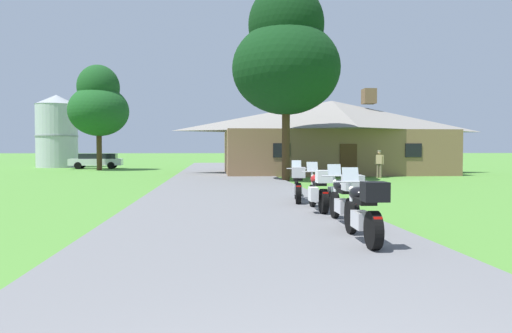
{
  "coord_description": "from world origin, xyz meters",
  "views": [
    {
      "loc": [
        -0.71,
        -1.83,
        1.69
      ],
      "look_at": [
        0.98,
        16.09,
        1.05
      ],
      "focal_mm": 31.79,
      "sensor_mm": 36.0,
      "label": 1
    }
  ],
  "objects_px": {
    "motorcycle_black_nearest_to_camera": "(364,211)",
    "tree_left_far": "(99,104)",
    "motorcycle_silver_farthest_in_row": "(298,184)",
    "motorcycle_black_second_in_row": "(345,199)",
    "tree_by_lodge_front": "(286,56)",
    "metal_silo_distant": "(57,131)",
    "motorcycle_red_third_in_row": "(320,191)",
    "bystander_tan_shirt_near_lodge": "(379,162)",
    "parked_white_suv_far_left": "(97,160)"
  },
  "relations": [
    {
      "from": "tree_left_far",
      "to": "parked_white_suv_far_left",
      "type": "relative_size",
      "value": 1.88
    },
    {
      "from": "motorcycle_black_nearest_to_camera",
      "to": "tree_left_far",
      "type": "height_order",
      "value": "tree_left_far"
    },
    {
      "from": "motorcycle_red_third_in_row",
      "to": "tree_by_lodge_front",
      "type": "relative_size",
      "value": 0.19
    },
    {
      "from": "motorcycle_silver_farthest_in_row",
      "to": "tree_left_far",
      "type": "bearing_deg",
      "value": 124.02
    },
    {
      "from": "motorcycle_red_third_in_row",
      "to": "parked_white_suv_far_left",
      "type": "height_order",
      "value": "parked_white_suv_far_left"
    },
    {
      "from": "motorcycle_black_second_in_row",
      "to": "tree_by_lodge_front",
      "type": "distance_m",
      "value": 16.25
    },
    {
      "from": "motorcycle_silver_farthest_in_row",
      "to": "metal_silo_distant",
      "type": "bearing_deg",
      "value": 127.21
    },
    {
      "from": "tree_left_far",
      "to": "bystander_tan_shirt_near_lodge",
      "type": "bearing_deg",
      "value": -32.36
    },
    {
      "from": "motorcycle_black_nearest_to_camera",
      "to": "motorcycle_silver_farthest_in_row",
      "type": "xyz_separation_m",
      "value": [
        0.02,
        6.41,
        0.0
      ]
    },
    {
      "from": "motorcycle_black_nearest_to_camera",
      "to": "bystander_tan_shirt_near_lodge",
      "type": "xyz_separation_m",
      "value": [
        7.5,
        19.19,
        0.33
      ]
    },
    {
      "from": "bystander_tan_shirt_near_lodge",
      "to": "motorcycle_red_third_in_row",
      "type": "bearing_deg",
      "value": 94.57
    },
    {
      "from": "bystander_tan_shirt_near_lodge",
      "to": "parked_white_suv_far_left",
      "type": "height_order",
      "value": "bystander_tan_shirt_near_lodge"
    },
    {
      "from": "metal_silo_distant",
      "to": "motorcycle_silver_farthest_in_row",
      "type": "bearing_deg",
      "value": -60.89
    },
    {
      "from": "motorcycle_black_second_in_row",
      "to": "tree_by_lodge_front",
      "type": "bearing_deg",
      "value": 86.81
    },
    {
      "from": "motorcycle_red_third_in_row",
      "to": "parked_white_suv_far_left",
      "type": "relative_size",
      "value": 0.44
    },
    {
      "from": "bystander_tan_shirt_near_lodge",
      "to": "metal_silo_distant",
      "type": "height_order",
      "value": "metal_silo_distant"
    },
    {
      "from": "motorcycle_black_second_in_row",
      "to": "tree_left_far",
      "type": "height_order",
      "value": "tree_left_far"
    },
    {
      "from": "motorcycle_black_nearest_to_camera",
      "to": "motorcycle_black_second_in_row",
      "type": "height_order",
      "value": "same"
    },
    {
      "from": "motorcycle_black_second_in_row",
      "to": "tree_left_far",
      "type": "bearing_deg",
      "value": 113.86
    },
    {
      "from": "motorcycle_red_third_in_row",
      "to": "bystander_tan_shirt_near_lodge",
      "type": "relative_size",
      "value": 1.24
    },
    {
      "from": "bystander_tan_shirt_near_lodge",
      "to": "metal_silo_distant",
      "type": "relative_size",
      "value": 0.23
    },
    {
      "from": "motorcycle_red_third_in_row",
      "to": "tree_left_far",
      "type": "distance_m",
      "value": 30.68
    },
    {
      "from": "motorcycle_black_second_in_row",
      "to": "motorcycle_silver_farthest_in_row",
      "type": "relative_size",
      "value": 1.0
    },
    {
      "from": "motorcycle_black_nearest_to_camera",
      "to": "tree_left_far",
      "type": "relative_size",
      "value": 0.23
    },
    {
      "from": "motorcycle_black_nearest_to_camera",
      "to": "motorcycle_red_third_in_row",
      "type": "distance_m",
      "value": 4.16
    },
    {
      "from": "motorcycle_black_second_in_row",
      "to": "bystander_tan_shirt_near_lodge",
      "type": "bearing_deg",
      "value": 68.11
    },
    {
      "from": "motorcycle_black_second_in_row",
      "to": "motorcycle_silver_farthest_in_row",
      "type": "distance_m",
      "value": 4.4
    },
    {
      "from": "metal_silo_distant",
      "to": "parked_white_suv_far_left",
      "type": "relative_size",
      "value": 1.53
    },
    {
      "from": "motorcycle_black_second_in_row",
      "to": "parked_white_suv_far_left",
      "type": "xyz_separation_m",
      "value": [
        -13.58,
        33.1,
        0.16
      ]
    },
    {
      "from": "tree_by_lodge_front",
      "to": "tree_left_far",
      "type": "height_order",
      "value": "tree_by_lodge_front"
    },
    {
      "from": "bystander_tan_shirt_near_lodge",
      "to": "metal_silo_distant",
      "type": "xyz_separation_m",
      "value": [
        -25.67,
        19.89,
        2.66
      ]
    },
    {
      "from": "motorcycle_black_second_in_row",
      "to": "bystander_tan_shirt_near_lodge",
      "type": "relative_size",
      "value": 1.24
    },
    {
      "from": "motorcycle_red_third_in_row",
      "to": "parked_white_suv_far_left",
      "type": "distance_m",
      "value": 33.79
    },
    {
      "from": "metal_silo_distant",
      "to": "tree_left_far",
      "type": "bearing_deg",
      "value": -51.33
    },
    {
      "from": "metal_silo_distant",
      "to": "parked_white_suv_far_left",
      "type": "height_order",
      "value": "metal_silo_distant"
    },
    {
      "from": "tree_by_lodge_front",
      "to": "parked_white_suv_far_left",
      "type": "distance_m",
      "value": 24.11
    },
    {
      "from": "motorcycle_black_second_in_row",
      "to": "metal_silo_distant",
      "type": "bearing_deg",
      "value": 117.42
    },
    {
      "from": "motorcycle_silver_farthest_in_row",
      "to": "parked_white_suv_far_left",
      "type": "xyz_separation_m",
      "value": [
        -13.35,
        28.7,
        0.16
      ]
    },
    {
      "from": "motorcycle_black_second_in_row",
      "to": "motorcycle_silver_farthest_in_row",
      "type": "bearing_deg",
      "value": 93.98
    },
    {
      "from": "motorcycle_red_third_in_row",
      "to": "tree_left_far",
      "type": "xyz_separation_m",
      "value": [
        -12.48,
        27.57,
        5.0
      ]
    },
    {
      "from": "motorcycle_black_second_in_row",
      "to": "motorcycle_red_third_in_row",
      "type": "xyz_separation_m",
      "value": [
        -0.05,
        2.13,
        -0.01
      ]
    },
    {
      "from": "motorcycle_red_third_in_row",
      "to": "parked_white_suv_far_left",
      "type": "xyz_separation_m",
      "value": [
        -13.52,
        30.96,
        0.17
      ]
    },
    {
      "from": "motorcycle_silver_farthest_in_row",
      "to": "tree_by_lodge_front",
      "type": "height_order",
      "value": "tree_by_lodge_front"
    },
    {
      "from": "bystander_tan_shirt_near_lodge",
      "to": "parked_white_suv_far_left",
      "type": "relative_size",
      "value": 0.36
    },
    {
      "from": "tree_by_lodge_front",
      "to": "metal_silo_distant",
      "type": "xyz_separation_m",
      "value": [
        -19.51,
        22.1,
        -3.27
      ]
    },
    {
      "from": "motorcycle_black_nearest_to_camera",
      "to": "metal_silo_distant",
      "type": "relative_size",
      "value": 0.29
    },
    {
      "from": "tree_by_lodge_front",
      "to": "metal_silo_distant",
      "type": "relative_size",
      "value": 1.49
    },
    {
      "from": "motorcycle_red_third_in_row",
      "to": "metal_silo_distant",
      "type": "xyz_separation_m",
      "value": [
        -18.36,
        34.93,
        3.0
      ]
    },
    {
      "from": "bystander_tan_shirt_near_lodge",
      "to": "tree_left_far",
      "type": "xyz_separation_m",
      "value": [
        -19.78,
        12.53,
        4.66
      ]
    },
    {
      "from": "motorcycle_black_second_in_row",
      "to": "parked_white_suv_far_left",
      "type": "height_order",
      "value": "parked_white_suv_far_left"
    }
  ]
}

